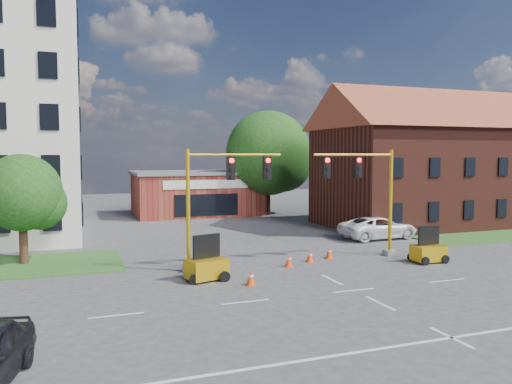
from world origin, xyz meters
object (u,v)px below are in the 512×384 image
Objects in this scene: pickup_white at (378,228)px; trailer_west at (207,266)px; signal_mast_east at (366,189)px; trailer_east at (428,251)px; signal_mast_west at (220,193)px.

trailer_west is at bearing 113.86° from pickup_white.
trailer_west is (-9.93, -2.03, -3.27)m from signal_mast_east.
trailer_east is (2.49, -2.37, -3.32)m from signal_mast_east.
trailer_east is at bearing 163.08° from pickup_white.
trailer_east is 0.34× the size of pickup_white.
signal_mast_west is at bearing 42.68° from trailer_west.
signal_mast_east is at bearing 136.95° from trailer_east.
signal_mast_east is at bearing 137.20° from pickup_white.
pickup_white is (14.29, 7.29, 0.14)m from trailer_west.
signal_mast_east reaches higher than trailer_east.
trailer_west is at bearing -168.45° from signal_mast_east.
trailer_west is 16.04m from pickup_white.
signal_mast_east is 7.51m from pickup_white.
signal_mast_west is at bearing 168.67° from trailer_east.
signal_mast_west is 8.71m from signal_mast_east.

